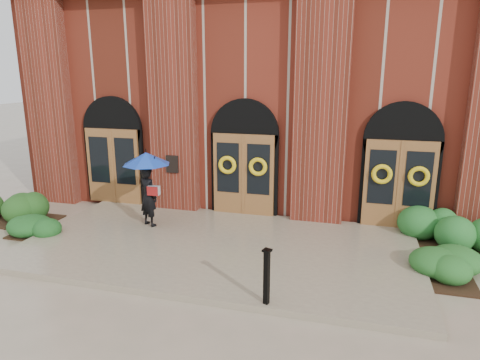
% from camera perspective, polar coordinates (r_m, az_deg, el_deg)
% --- Properties ---
extents(ground, '(90.00, 90.00, 0.00)m').
position_cam_1_polar(ground, '(11.09, -3.24, -9.54)').
color(ground, gray).
rests_on(ground, ground).
extents(landing, '(10.00, 5.30, 0.15)m').
position_cam_1_polar(landing, '(11.19, -2.99, -8.89)').
color(landing, gray).
rests_on(landing, ground).
extents(church_building, '(16.20, 12.53, 7.00)m').
position_cam_1_polar(church_building, '(18.69, 5.40, 11.27)').
color(church_building, maroon).
rests_on(church_building, ground).
extents(man_with_umbrella, '(1.77, 1.77, 2.14)m').
position_cam_1_polar(man_with_umbrella, '(12.31, -12.26, 0.68)').
color(man_with_umbrella, black).
rests_on(man_with_umbrella, landing).
extents(metal_post, '(0.19, 0.19, 1.12)m').
position_cam_1_polar(metal_post, '(8.29, 3.58, -12.59)').
color(metal_post, black).
rests_on(metal_post, landing).
extents(hedge_wall_left, '(3.22, 1.29, 0.83)m').
position_cam_1_polar(hedge_wall_left, '(15.20, -29.29, -3.08)').
color(hedge_wall_left, '#1E4617').
rests_on(hedge_wall_left, ground).
extents(hedge_front_left, '(1.51, 1.29, 0.53)m').
position_cam_1_polar(hedge_front_left, '(13.43, -24.45, -5.31)').
color(hedge_front_left, '#19491A').
rests_on(hedge_front_left, ground).
extents(hedge_front_right, '(1.60, 1.37, 0.56)m').
position_cam_1_polar(hedge_front_right, '(10.63, 24.28, -10.31)').
color(hedge_front_right, '#20541E').
rests_on(hedge_front_right, ground).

